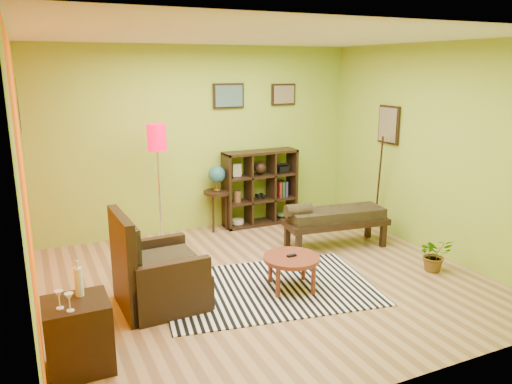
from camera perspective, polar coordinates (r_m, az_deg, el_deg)
name	(u,v)px	position (r m, az deg, el deg)	size (l,w,h in m)	color
ground	(265,280)	(6.07, 1.03, -10.06)	(5.00, 5.00, 0.00)	tan
room_shell	(258,131)	(5.55, 0.18, 7.02)	(5.04, 4.54, 2.82)	#96BB37
zebra_rug	(268,288)	(5.86, 1.42, -10.90)	(2.39, 1.58, 0.01)	white
coffee_table	(291,261)	(5.74, 4.08, -7.86)	(0.65, 0.65, 0.42)	maroon
armchair	(156,277)	(5.47, -11.38, -9.50)	(0.91, 0.92, 1.06)	black
side_cabinet	(78,335)	(4.58, -19.65, -15.13)	(0.52, 0.48, 0.93)	black
floor_lamp	(157,149)	(6.87, -11.23, 4.88)	(0.26, 0.26, 1.75)	silver
globe_table	(217,182)	(7.65, -4.49, 1.17)	(0.42, 0.42, 1.02)	black
cube_shelf	(261,188)	(7.99, 0.57, 0.49)	(1.20, 0.35, 1.20)	black
bench	(333,218)	(7.07, 8.82, -2.91)	(1.52, 0.70, 0.68)	black
potted_plant	(434,258)	(6.66, 19.70, -7.10)	(0.39, 0.43, 0.34)	#26661E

